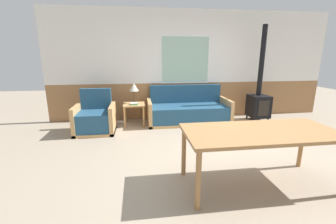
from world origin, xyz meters
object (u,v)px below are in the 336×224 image
at_px(armchair, 95,119).
at_px(side_table, 134,107).
at_px(table_lamp, 134,88).
at_px(wood_stove, 259,99).
at_px(couch, 188,112).
at_px(dining_table, 261,136).

bearing_deg(armchair, side_table, 25.89).
bearing_deg(table_lamp, wood_stove, -3.18).
distance_m(couch, wood_stove, 1.81).
height_order(couch, armchair, armchair).
relative_size(table_lamp, wood_stove, 0.21).
xyz_separation_m(couch, armchair, (-2.13, -0.44, 0.02)).
relative_size(couch, armchair, 2.19).
bearing_deg(couch, table_lamp, 175.95).
bearing_deg(table_lamp, couch, -4.05).
bearing_deg(armchair, wood_stove, 2.74).
relative_size(armchair, side_table, 1.81).
bearing_deg(dining_table, armchair, 135.16).
bearing_deg(dining_table, side_table, 118.99).
xyz_separation_m(side_table, table_lamp, (0.01, 0.09, 0.45)).
bearing_deg(wood_stove, armchair, -174.70).
xyz_separation_m(armchair, dining_table, (2.39, -2.38, 0.38)).
bearing_deg(dining_table, wood_stove, 60.92).
distance_m(couch, side_table, 1.32).
xyz_separation_m(side_table, dining_table, (1.57, -2.83, 0.25)).
xyz_separation_m(armchair, table_lamp, (0.84, 0.53, 0.58)).
distance_m(table_lamp, wood_stove, 3.10).
height_order(armchair, side_table, armchair).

